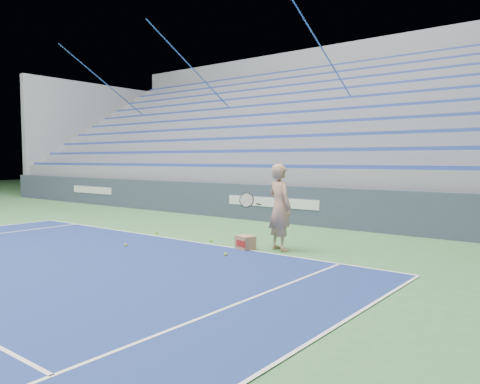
# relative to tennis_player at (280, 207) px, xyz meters

# --- Properties ---
(sponsor_barrier) EXTENTS (30.00, 0.32, 1.10)m
(sponsor_barrier) POSITION_rel_tennis_player_xyz_m (-2.55, 3.59, -0.34)
(sponsor_barrier) COLOR #374054
(sponsor_barrier) RESTS_ON ground
(bleachers) EXTENTS (31.00, 9.15, 7.30)m
(bleachers) POSITION_rel_tennis_player_xyz_m (-2.56, 9.31, 1.47)
(bleachers) COLOR gray
(bleachers) RESTS_ON ground
(tennis_player) EXTENTS (0.98, 0.93, 1.77)m
(tennis_player) POSITION_rel_tennis_player_xyz_m (0.00, 0.00, 0.00)
(tennis_player) COLOR tan
(tennis_player) RESTS_ON ground
(ball_box) EXTENTS (0.45, 0.40, 0.29)m
(ball_box) POSITION_rel_tennis_player_xyz_m (-0.61, -0.35, -0.74)
(ball_box) COLOR #AA7D52
(ball_box) RESTS_ON ground
(tennis_ball_0) EXTENTS (0.07, 0.07, 0.07)m
(tennis_ball_0) POSITION_rel_tennis_player_xyz_m (-3.59, -0.12, -0.85)
(tennis_ball_0) COLOR #A6D62B
(tennis_ball_0) RESTS_ON ground
(tennis_ball_1) EXTENTS (0.07, 0.07, 0.07)m
(tennis_ball_1) POSITION_rel_tennis_player_xyz_m (-1.76, -0.13, -0.85)
(tennis_ball_1) COLOR #A6D62B
(tennis_ball_1) RESTS_ON ground
(tennis_ball_2) EXTENTS (0.07, 0.07, 0.07)m
(tennis_ball_2) POSITION_rel_tennis_player_xyz_m (-0.78, -0.07, -0.85)
(tennis_ball_2) COLOR #A6D62B
(tennis_ball_2) RESTS_ON ground
(tennis_ball_3) EXTENTS (0.07, 0.07, 0.07)m
(tennis_ball_3) POSITION_rel_tennis_player_xyz_m (-0.50, -1.12, -0.85)
(tennis_ball_3) COLOR #A6D62B
(tennis_ball_3) RESTS_ON ground
(tennis_ball_4) EXTENTS (0.07, 0.07, 0.07)m
(tennis_ball_4) POSITION_rel_tennis_player_xyz_m (-2.81, -1.69, -0.85)
(tennis_ball_4) COLOR #A6D62B
(tennis_ball_4) RESTS_ON ground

